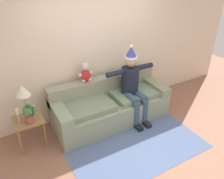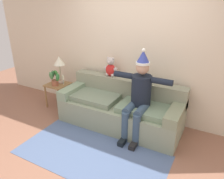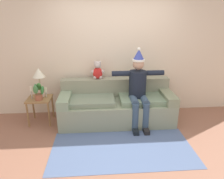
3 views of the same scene
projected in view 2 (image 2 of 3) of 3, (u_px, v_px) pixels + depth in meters
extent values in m
plane|color=#94634D|center=(92.00, 154.00, 3.37)|extent=(10.00, 10.00, 0.00)
cube|color=beige|center=(134.00, 50.00, 4.10)|extent=(7.00, 0.10, 2.70)
cube|color=gray|center=(120.00, 114.00, 4.08)|extent=(2.27, 0.88, 0.45)
cube|color=gray|center=(127.00, 88.00, 4.17)|extent=(2.27, 0.24, 0.39)
cube|color=gray|center=(75.00, 89.00, 4.40)|extent=(0.22, 0.88, 0.17)
cube|color=gray|center=(176.00, 112.00, 3.51)|extent=(0.22, 0.88, 0.17)
cube|color=gray|center=(95.00, 97.00, 4.15)|extent=(0.91, 0.62, 0.10)
cube|color=gray|center=(145.00, 109.00, 3.71)|extent=(0.91, 0.62, 0.10)
cylinder|color=black|center=(141.00, 90.00, 3.65)|extent=(0.34, 0.34, 0.52)
sphere|color=tan|center=(143.00, 68.00, 3.50)|extent=(0.22, 0.22, 0.22)
cylinder|color=white|center=(143.00, 63.00, 3.47)|extent=(0.23, 0.23, 0.04)
cone|color=#34439F|center=(143.00, 56.00, 3.42)|extent=(0.21, 0.21, 0.20)
sphere|color=white|center=(144.00, 50.00, 3.39)|extent=(0.06, 0.06, 0.06)
cylinder|color=#384E65|center=(131.00, 107.00, 3.64)|extent=(0.14, 0.40, 0.14)
cylinder|color=#384E65|center=(125.00, 127.00, 3.58)|extent=(0.13, 0.13, 0.55)
cube|color=black|center=(123.00, 141.00, 3.61)|extent=(0.10, 0.24, 0.08)
cylinder|color=#384E65|center=(142.00, 110.00, 3.55)|extent=(0.14, 0.40, 0.14)
cylinder|color=#384E65|center=(136.00, 130.00, 3.49)|extent=(0.13, 0.13, 0.55)
cube|color=black|center=(134.00, 145.00, 3.52)|extent=(0.10, 0.24, 0.08)
cylinder|color=black|center=(123.00, 75.00, 3.72)|extent=(0.34, 0.10, 0.10)
cylinder|color=black|center=(162.00, 82.00, 3.42)|extent=(0.34, 0.10, 0.10)
ellipsoid|color=red|center=(111.00, 70.00, 4.22)|extent=(0.20, 0.16, 0.24)
sphere|color=#BDB2AB|center=(111.00, 61.00, 4.15)|extent=(0.15, 0.15, 0.15)
sphere|color=#BDB2AB|center=(109.00, 62.00, 4.10)|extent=(0.07, 0.07, 0.07)
sphere|color=#BDB2AB|center=(108.00, 58.00, 4.15)|extent=(0.05, 0.05, 0.05)
sphere|color=#BDB2AB|center=(113.00, 59.00, 4.10)|extent=(0.05, 0.05, 0.05)
sphere|color=#BDB2AB|center=(106.00, 68.00, 4.25)|extent=(0.08, 0.08, 0.08)
sphere|color=#BDB2AB|center=(107.00, 74.00, 4.25)|extent=(0.08, 0.08, 0.08)
sphere|color=#BDB2AB|center=(115.00, 69.00, 4.16)|extent=(0.08, 0.08, 0.08)
sphere|color=#BDB2AB|center=(113.00, 75.00, 4.20)|extent=(0.08, 0.08, 0.08)
cube|color=olive|center=(58.00, 84.00, 4.70)|extent=(0.47, 0.44, 0.03)
cylinder|color=olive|center=(46.00, 97.00, 4.73)|extent=(0.04, 0.04, 0.50)
cylinder|color=olive|center=(60.00, 101.00, 4.56)|extent=(0.04, 0.04, 0.50)
cylinder|color=olive|center=(58.00, 91.00, 5.05)|extent=(0.04, 0.04, 0.50)
cylinder|color=olive|center=(72.00, 94.00, 4.87)|extent=(0.04, 0.04, 0.50)
cylinder|color=#C1A99D|center=(61.00, 82.00, 4.75)|extent=(0.14, 0.14, 0.03)
cylinder|color=#BFB08C|center=(60.00, 73.00, 4.67)|extent=(0.02, 0.02, 0.38)
cone|color=silver|center=(59.00, 61.00, 4.56)|extent=(0.24, 0.24, 0.18)
cylinder|color=#99543C|center=(55.00, 83.00, 4.58)|extent=(0.14, 0.14, 0.12)
ellipsoid|color=#388641|center=(58.00, 77.00, 4.49)|extent=(0.09, 0.12, 0.20)
ellipsoid|color=#41863A|center=(56.00, 73.00, 4.54)|extent=(0.15, 0.14, 0.21)
ellipsoid|color=#417844|center=(52.00, 74.00, 4.53)|extent=(0.10, 0.10, 0.19)
ellipsoid|color=#458448|center=(51.00, 76.00, 4.46)|extent=(0.13, 0.12, 0.20)
cylinder|color=beige|center=(52.00, 80.00, 4.70)|extent=(0.02, 0.02, 0.16)
cylinder|color=white|center=(52.00, 74.00, 4.65)|extent=(0.04, 0.04, 0.10)
cylinder|color=beige|center=(63.00, 82.00, 4.65)|extent=(0.02, 0.02, 0.11)
cylinder|color=white|center=(63.00, 77.00, 4.61)|extent=(0.04, 0.04, 0.10)
cube|color=slate|center=(91.00, 154.00, 3.36)|extent=(2.34, 1.15, 0.01)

